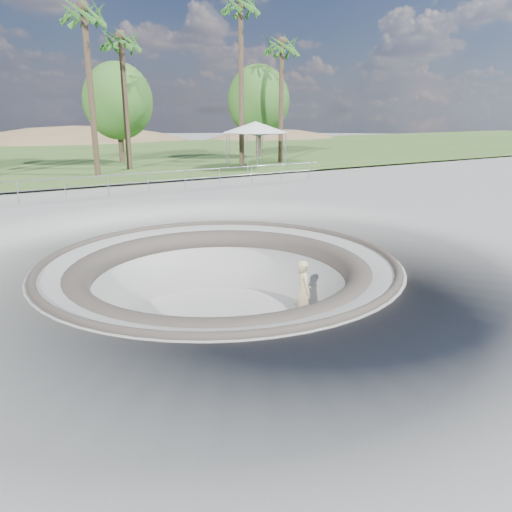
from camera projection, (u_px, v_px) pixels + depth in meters
name	position (u px, v px, depth m)	size (l,w,h in m)	color
ground	(220.00, 261.00, 14.36)	(180.00, 180.00, 0.00)	#A6A6A0
skate_bowl	(221.00, 320.00, 14.87)	(14.00, 14.00, 4.10)	#A6A6A0
grass_strip	(41.00, 159.00, 42.40)	(180.00, 36.00, 0.12)	#416126
distant_hills	(52.00, 199.00, 65.43)	(103.20, 45.00, 28.60)	brown
safety_railing	(108.00, 185.00, 24.08)	(25.00, 0.06, 1.03)	#93959B
skateboard	(302.00, 322.00, 14.74)	(0.81, 0.43, 0.08)	#915F3A
skater	(303.00, 292.00, 14.47)	(0.69, 0.45, 1.88)	#D1BC87
canopy_white	(256.00, 127.00, 34.13)	(6.29, 6.29, 3.18)	#93959B
canopy_blue	(257.00, 128.00, 35.20)	(5.90, 5.90, 3.06)	#93959B
palm_c	(84.00, 18.00, 28.69)	(2.60, 2.60, 10.50)	brown
palm_d	(121.00, 44.00, 32.11)	(2.60, 2.60, 9.42)	brown
palm_e	(241.00, 11.00, 33.64)	(2.60, 2.60, 11.99)	brown
palm_f	(282.00, 49.00, 36.62)	(2.60, 2.60, 9.64)	brown
bushy_tree_mid	(118.00, 101.00, 37.44)	(5.21, 4.74, 7.52)	brown
bushy_tree_right	(259.00, 101.00, 42.20)	(5.37, 4.88, 7.75)	brown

